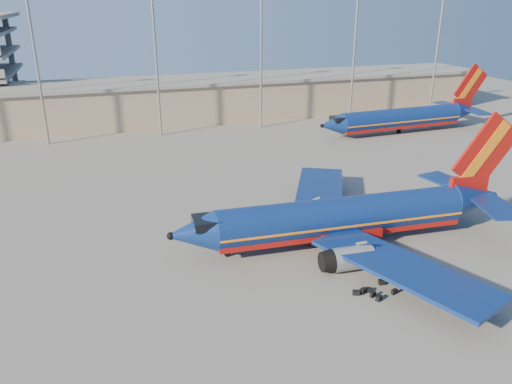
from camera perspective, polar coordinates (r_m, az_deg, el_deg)
ground at (r=55.74m, az=1.05°, el=-4.55°), size 220.00×220.00×0.00m
terminal_building at (r=110.50m, az=-3.96°, el=10.77°), size 122.00×16.00×8.50m
light_mast_row at (r=96.09m, az=-5.33°, el=17.13°), size 101.60×1.60×28.65m
aircraft_main at (r=53.37m, az=10.53°, el=-2.83°), size 38.78×37.27×13.13m
aircraft_second at (r=101.09m, az=16.59°, el=8.13°), size 37.05×14.41×12.54m
luggage_pile at (r=45.87m, az=13.27°, el=-10.96°), size 3.91×2.78×0.49m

